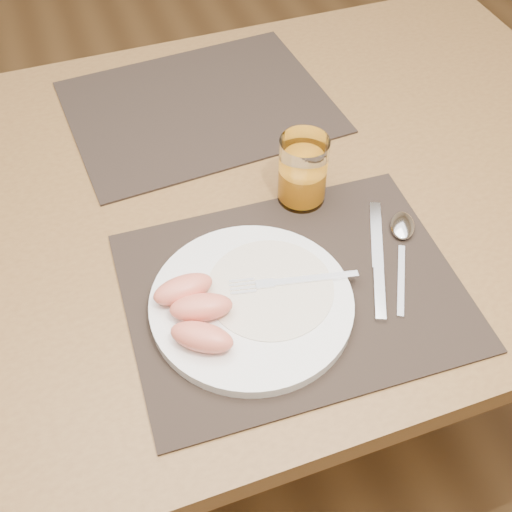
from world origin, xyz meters
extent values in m
plane|color=brown|center=(0.00, 0.00, 0.00)|extent=(5.00, 5.00, 0.00)
cube|color=brown|center=(0.00, 0.00, 0.73)|extent=(1.40, 0.90, 0.04)
cylinder|color=brown|center=(0.62, 0.37, 0.35)|extent=(0.06, 0.06, 0.71)
cube|color=#2B221B|center=(0.03, -0.22, 0.75)|extent=(0.46, 0.37, 0.00)
cube|color=#2B221B|center=(0.02, 0.22, 0.75)|extent=(0.47, 0.38, 0.00)
cylinder|color=white|center=(-0.04, -0.23, 0.76)|extent=(0.27, 0.27, 0.02)
cylinder|color=white|center=(-0.01, -0.22, 0.77)|extent=(0.17, 0.17, 0.00)
cube|color=silver|center=(0.06, -0.23, 0.77)|extent=(0.11, 0.03, 0.00)
cube|color=silver|center=(-0.01, -0.21, 0.77)|extent=(0.03, 0.02, 0.00)
cube|color=silver|center=(-0.04, -0.21, 0.77)|extent=(0.04, 0.03, 0.00)
cube|color=silver|center=(0.18, -0.17, 0.76)|extent=(0.07, 0.12, 0.00)
cube|color=silver|center=(0.13, -0.27, 0.76)|extent=(0.05, 0.09, 0.01)
cube|color=silver|center=(0.17, -0.26, 0.76)|extent=(0.07, 0.11, 0.00)
ellipsoid|color=silver|center=(0.22, -0.17, 0.76)|extent=(0.06, 0.07, 0.01)
cylinder|color=white|center=(0.10, -0.06, 0.81)|extent=(0.07, 0.07, 0.11)
cylinder|color=orange|center=(0.10, -0.06, 0.78)|extent=(0.06, 0.06, 0.05)
ellipsoid|color=#E4795D|center=(-0.12, -0.27, 0.79)|extent=(0.09, 0.08, 0.03)
ellipsoid|color=#E4795D|center=(-0.11, -0.23, 0.79)|extent=(0.09, 0.05, 0.03)
ellipsoid|color=#E4795D|center=(-0.12, -0.19, 0.79)|extent=(0.08, 0.04, 0.03)
camera|label=1|loc=(-0.20, -0.70, 1.45)|focal=45.00mm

